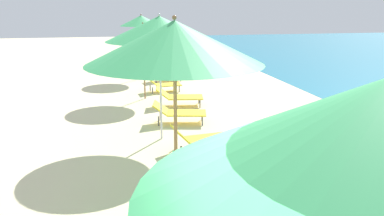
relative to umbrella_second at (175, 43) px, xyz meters
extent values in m
cylinder|color=olive|center=(0.00, 0.00, -1.48)|extent=(0.05, 0.05, 2.40)
cone|color=#3FB266|center=(0.00, 0.00, 0.00)|extent=(2.33, 2.33, 0.56)
sphere|color=olive|center=(0.00, 0.00, 0.31)|extent=(0.06, 0.06, 0.06)
cube|color=#4CA572|center=(0.95, 1.04, -2.41)|extent=(1.10, 0.64, 0.04)
cube|color=#4CA572|center=(0.29, 1.08, -2.20)|extent=(0.34, 0.59, 0.39)
cylinder|color=#59595E|center=(1.40, 1.24, -2.55)|extent=(0.04, 0.04, 0.25)
cylinder|color=#59595E|center=(1.36, 0.77, -2.55)|extent=(0.04, 0.04, 0.25)
cylinder|color=#59595E|center=(0.22, 1.32, -2.55)|extent=(0.04, 0.04, 0.25)
cylinder|color=#59595E|center=(0.19, 0.86, -2.55)|extent=(0.04, 0.04, 0.25)
cylinder|color=silver|center=(0.28, 3.93, -1.50)|extent=(0.05, 0.05, 2.35)
cone|color=#3FB266|center=(0.28, 3.93, -0.05)|extent=(2.46, 2.46, 0.56)
sphere|color=silver|center=(0.28, 3.93, 0.26)|extent=(0.06, 0.06, 0.06)
cube|color=yellow|center=(1.12, 5.09, -2.39)|extent=(1.17, 0.84, 0.04)
cube|color=yellow|center=(0.42, 5.23, -2.24)|extent=(0.52, 0.71, 0.29)
cylinder|color=#59595E|center=(1.60, 5.26, -2.55)|extent=(0.04, 0.04, 0.26)
cylinder|color=#59595E|center=(1.49, 4.73, -2.55)|extent=(0.04, 0.04, 0.26)
cylinder|color=#59595E|center=(0.45, 5.50, -2.55)|extent=(0.04, 0.04, 0.26)
cylinder|color=#59595E|center=(0.34, 4.98, -2.55)|extent=(0.04, 0.04, 0.26)
cube|color=yellow|center=(1.20, 3.01, -2.43)|extent=(1.04, 0.67, 0.04)
cube|color=yellow|center=(0.56, 2.93, -2.25)|extent=(0.39, 0.59, 0.33)
cylinder|color=#59595E|center=(1.56, 3.28, -2.56)|extent=(0.04, 0.04, 0.23)
cylinder|color=#59595E|center=(1.61, 2.83, -2.56)|extent=(0.04, 0.04, 0.23)
cylinder|color=#59595E|center=(0.49, 3.15, -2.56)|extent=(0.04, 0.04, 0.23)
cylinder|color=#59595E|center=(0.55, 2.70, -2.56)|extent=(0.04, 0.04, 0.23)
cylinder|color=olive|center=(0.25, 8.23, -1.64)|extent=(0.05, 0.05, 2.08)
cone|color=#3FB266|center=(0.25, 8.23, -0.37)|extent=(2.04, 2.04, 0.45)
sphere|color=olive|center=(0.25, 8.23, -0.11)|extent=(0.06, 0.06, 0.06)
cube|color=yellow|center=(1.21, 9.22, -2.42)|extent=(0.97, 0.68, 0.04)
cube|color=yellow|center=(0.60, 9.17, -2.27)|extent=(0.37, 0.63, 0.30)
cylinder|color=#59595E|center=(1.55, 9.50, -2.56)|extent=(0.04, 0.04, 0.24)
cylinder|color=#59595E|center=(1.59, 9.00, -2.56)|extent=(0.04, 0.04, 0.24)
cylinder|color=#59595E|center=(0.55, 9.42, -2.56)|extent=(0.04, 0.04, 0.24)
cylinder|color=#59595E|center=(0.59, 8.92, -2.56)|extent=(0.04, 0.04, 0.24)
cube|color=yellow|center=(1.44, 6.94, -2.39)|extent=(1.20, 0.85, 0.04)
cube|color=yellow|center=(0.71, 7.06, -2.22)|extent=(0.50, 0.74, 0.33)
cylinder|color=#59595E|center=(1.93, 7.16, -2.54)|extent=(0.04, 0.04, 0.27)
cylinder|color=#59595E|center=(1.84, 6.58, -2.54)|extent=(0.04, 0.04, 0.27)
cylinder|color=#59595E|center=(0.71, 7.35, -2.54)|extent=(0.04, 0.04, 0.27)
cylinder|color=#59595E|center=(0.62, 6.78, -2.54)|extent=(0.04, 0.04, 0.27)
cylinder|color=olive|center=(0.50, 12.22, -1.54)|extent=(0.05, 0.05, 2.28)
cone|color=#3FB266|center=(0.50, 12.22, -0.18)|extent=(1.83, 1.83, 0.44)
sphere|color=olive|center=(0.50, 12.22, 0.07)|extent=(0.06, 0.06, 0.06)
cube|color=yellow|center=(1.27, 13.49, -2.45)|extent=(1.15, 0.67, 0.04)
cube|color=yellow|center=(0.54, 13.54, -2.27)|extent=(0.42, 0.62, 0.35)
cylinder|color=#59595E|center=(1.74, 13.70, -2.57)|extent=(0.04, 0.04, 0.21)
cylinder|color=#59595E|center=(1.71, 13.21, -2.57)|extent=(0.04, 0.04, 0.21)
cylinder|color=#59595E|center=(0.51, 13.79, -2.57)|extent=(0.04, 0.04, 0.21)
cylinder|color=#59595E|center=(0.47, 13.30, -2.57)|extent=(0.04, 0.04, 0.21)
cube|color=yellow|center=(1.59, 11.29, -2.40)|extent=(1.04, 0.75, 0.04)
cube|color=yellow|center=(0.96, 11.22, -2.24)|extent=(0.40, 0.68, 0.32)
cylinder|color=#59595E|center=(1.95, 11.61, -2.55)|extent=(0.04, 0.04, 0.26)
cylinder|color=#59595E|center=(2.01, 11.07, -2.55)|extent=(0.04, 0.04, 0.26)
cylinder|color=#59595E|center=(0.89, 11.49, -2.55)|extent=(0.04, 0.04, 0.26)
cylinder|color=#59595E|center=(0.95, 10.95, -2.55)|extent=(0.04, 0.04, 0.26)
cube|color=#2659B2|center=(-0.05, 14.75, -2.53)|extent=(0.45, 0.57, 0.29)
cube|color=white|center=(-0.05, 14.75, -2.36)|extent=(0.46, 0.58, 0.05)
camera|label=1|loc=(-0.80, -4.99, 0.47)|focal=36.38mm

